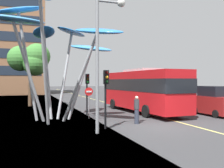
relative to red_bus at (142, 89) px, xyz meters
name	(u,v)px	position (x,y,z in m)	size (l,w,h in m)	color
ground	(149,128)	(-2.78, -6.70, -2.12)	(120.00, 240.00, 0.10)	#38383A
red_bus	(142,89)	(0.00, 0.00, 0.00)	(3.31, 11.15, 3.80)	red
leaf_sculpture	(51,31)	(-8.03, -2.47, 4.04)	(9.24, 9.23, 8.09)	#9EA0A5
traffic_light_kerb_near	(106,86)	(-5.33, -6.38, 0.36)	(0.28, 0.42, 3.36)	black
traffic_light_kerb_far	(87,85)	(-5.00, -0.40, 0.34)	(0.28, 0.42, 3.32)	black
car_parked_mid	(214,102)	(4.56, -3.77, -0.99)	(2.00, 3.82, 2.34)	maroon
car_parked_far	(178,98)	(5.08, 2.09, -1.11)	(2.03, 4.08, 2.06)	silver
street_lamp	(104,46)	(-5.73, -7.34, 2.53)	(1.65, 0.44, 7.15)	gray
tree_pavement_near	(31,59)	(-9.10, 9.23, 3.07)	(4.61, 3.71, 6.92)	brown
pedestrian	(137,110)	(-2.93, -5.32, -1.18)	(0.34, 0.34, 1.78)	#2D3342
no_entry_sign	(89,98)	(-5.32, -2.28, -0.55)	(0.60, 0.12, 2.28)	gray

